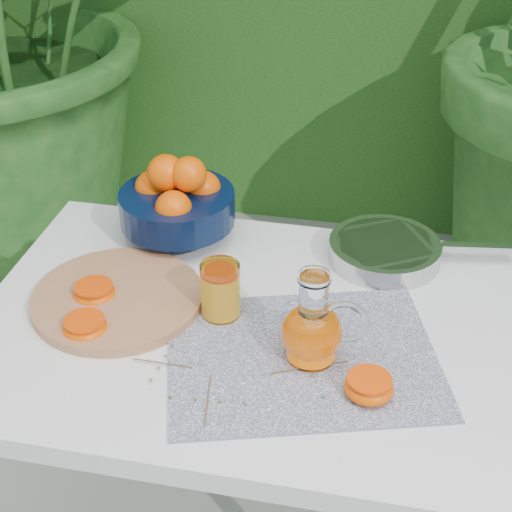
% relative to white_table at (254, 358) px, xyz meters
% --- Properties ---
extents(white_table, '(1.00, 0.70, 0.75)m').
position_rel_white_table_xyz_m(white_table, '(0.00, 0.00, 0.00)').
color(white_table, white).
rests_on(white_table, ground).
extents(placemat, '(0.53, 0.47, 0.00)m').
position_rel_white_table_xyz_m(placemat, '(0.10, -0.08, 0.08)').
color(placemat, '#0C1646').
rests_on(placemat, white_table).
extents(cutting_board, '(0.40, 0.40, 0.02)m').
position_rel_white_table_xyz_m(cutting_board, '(-0.26, 0.01, 0.09)').
color(cutting_board, '#AC734E').
rests_on(cutting_board, white_table).
extents(fruit_bowl, '(0.28, 0.28, 0.19)m').
position_rel_white_table_xyz_m(fruit_bowl, '(-0.21, 0.26, 0.17)').
color(fruit_bowl, black).
rests_on(fruit_bowl, white_table).
extents(juice_pitcher, '(0.14, 0.10, 0.17)m').
position_rel_white_table_xyz_m(juice_pitcher, '(0.12, -0.07, 0.14)').
color(juice_pitcher, white).
rests_on(juice_pitcher, white_table).
extents(juice_tumbler, '(0.09, 0.09, 0.10)m').
position_rel_white_table_xyz_m(juice_tumbler, '(-0.06, 0.01, 0.13)').
color(juice_tumbler, white).
rests_on(juice_tumbler, white_table).
extents(saute_pan, '(0.40, 0.25, 0.04)m').
position_rel_white_table_xyz_m(saute_pan, '(0.22, 0.25, 0.10)').
color(saute_pan, '#A9A9AD').
rests_on(saute_pan, white_table).
extents(orange_halves, '(0.60, 0.23, 0.04)m').
position_rel_white_table_xyz_m(orange_halves, '(-0.12, -0.08, 0.10)').
color(orange_halves, '#F94A02').
rests_on(orange_halves, white_table).
extents(thyme_sprigs, '(0.35, 0.23, 0.01)m').
position_rel_white_table_xyz_m(thyme_sprigs, '(-0.01, -0.15, 0.09)').
color(thyme_sprigs, brown).
rests_on(thyme_sprigs, white_table).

